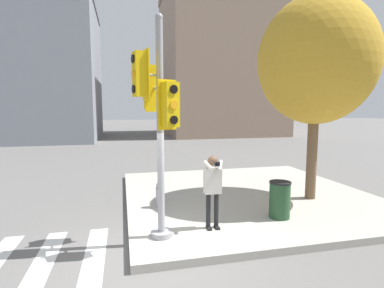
{
  "coord_description": "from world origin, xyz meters",
  "views": [
    {
      "loc": [
        -0.58,
        -5.75,
        3.01
      ],
      "look_at": [
        0.98,
        0.89,
        2.21
      ],
      "focal_mm": 28.0,
      "sensor_mm": 36.0,
      "label": 1
    }
  ],
  "objects_px": {
    "traffic_signal_pole": "(156,111)",
    "person_photographer": "(213,185)",
    "fire_hydrant": "(160,195)",
    "trash_bin": "(280,200)",
    "street_tree": "(316,61)"
  },
  "relations": [
    {
      "from": "traffic_signal_pole",
      "to": "person_photographer",
      "type": "relative_size",
      "value": 2.75
    },
    {
      "from": "traffic_signal_pole",
      "to": "fire_hydrant",
      "type": "distance_m",
      "value": 3.17
    },
    {
      "from": "trash_bin",
      "to": "street_tree",
      "type": "bearing_deg",
      "value": 36.01
    },
    {
      "from": "person_photographer",
      "to": "fire_hydrant",
      "type": "height_order",
      "value": "person_photographer"
    },
    {
      "from": "fire_hydrant",
      "to": "trash_bin",
      "type": "distance_m",
      "value": 3.33
    },
    {
      "from": "person_photographer",
      "to": "street_tree",
      "type": "bearing_deg",
      "value": 23.15
    },
    {
      "from": "traffic_signal_pole",
      "to": "fire_hydrant",
      "type": "xyz_separation_m",
      "value": [
        0.29,
        2.03,
        -2.42
      ]
    },
    {
      "from": "traffic_signal_pole",
      "to": "trash_bin",
      "type": "height_order",
      "value": "traffic_signal_pole"
    },
    {
      "from": "traffic_signal_pole",
      "to": "trash_bin",
      "type": "bearing_deg",
      "value": 8.41
    },
    {
      "from": "traffic_signal_pole",
      "to": "trash_bin",
      "type": "relative_size",
      "value": 4.99
    },
    {
      "from": "traffic_signal_pole",
      "to": "fire_hydrant",
      "type": "relative_size",
      "value": 6.51
    },
    {
      "from": "person_photographer",
      "to": "trash_bin",
      "type": "height_order",
      "value": "person_photographer"
    },
    {
      "from": "street_tree",
      "to": "fire_hydrant",
      "type": "relative_size",
      "value": 8.46
    },
    {
      "from": "person_photographer",
      "to": "fire_hydrant",
      "type": "bearing_deg",
      "value": 119.68
    },
    {
      "from": "fire_hydrant",
      "to": "trash_bin",
      "type": "xyz_separation_m",
      "value": [
        2.95,
        -1.55,
        0.12
      ]
    }
  ]
}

